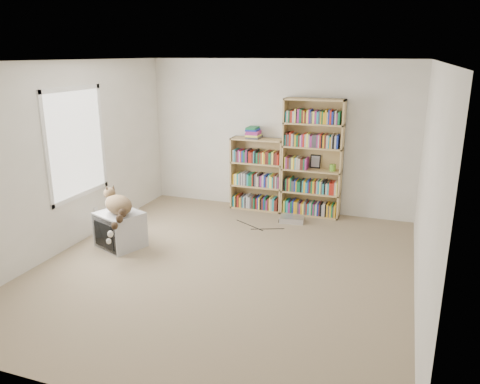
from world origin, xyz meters
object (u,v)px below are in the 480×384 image
(bookcase_tall, at_px, (312,161))
(cat, at_px, (117,208))
(crt_tv, at_px, (121,230))
(bookcase_short, at_px, (258,177))
(dvd_player, at_px, (292,219))

(bookcase_tall, bearing_deg, cat, -133.13)
(crt_tv, height_order, bookcase_tall, bookcase_tall)
(bookcase_short, bearing_deg, dvd_player, -32.84)
(bookcase_tall, bearing_deg, crt_tv, -134.89)
(crt_tv, distance_m, cat, 0.36)
(crt_tv, height_order, bookcase_short, bookcase_short)
(bookcase_tall, relative_size, dvd_player, 5.06)
(crt_tv, xyz_separation_m, cat, (0.04, -0.10, 0.34))
(bookcase_tall, height_order, dvd_player, bookcase_tall)
(cat, bearing_deg, crt_tv, 143.42)
(crt_tv, xyz_separation_m, bookcase_tall, (2.21, 2.22, 0.66))
(crt_tv, bearing_deg, bookcase_short, 81.62)
(dvd_player, bearing_deg, crt_tv, -147.01)
(crt_tv, xyz_separation_m, bookcase_short, (1.28, 2.22, 0.31))
(bookcase_tall, relative_size, bookcase_short, 1.56)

